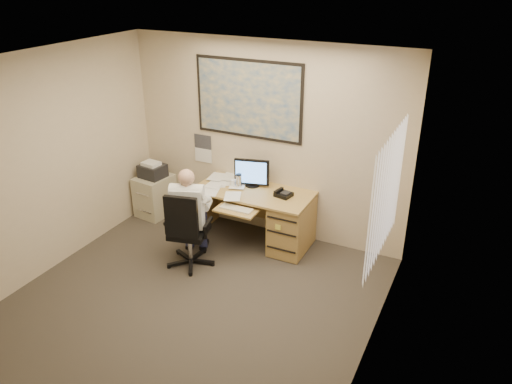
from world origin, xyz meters
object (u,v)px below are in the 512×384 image
at_px(filing_cabinet, 155,192).
at_px(person, 190,218).
at_px(desk, 276,215).
at_px(office_chair, 187,244).

distance_m(filing_cabinet, person, 1.57).
bearing_deg(filing_cabinet, desk, 6.32).
height_order(desk, filing_cabinet, desk).
distance_m(office_chair, person, 0.35).
relative_size(office_chair, person, 0.81).
bearing_deg(person, filing_cabinet, 122.64).
bearing_deg(filing_cabinet, person, -29.39).
height_order(filing_cabinet, office_chair, office_chair).
distance_m(filing_cabinet, office_chair, 1.58).
relative_size(filing_cabinet, person, 0.67).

